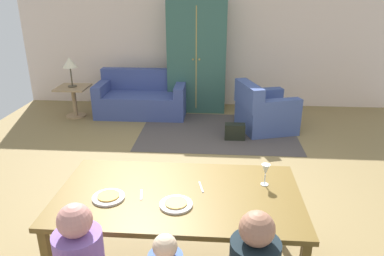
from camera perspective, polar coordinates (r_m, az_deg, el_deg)
The scene contains 17 objects.
ground_plane at distance 4.74m, azimuth 0.57°, elevation -7.68°, with size 7.49×6.29×0.02m, color olive.
back_wall at distance 7.40m, azimuth 2.22°, elevation 13.98°, with size 7.49×0.10×2.70m, color beige.
dining_table at distance 2.95m, azimuth -2.11°, elevation -11.23°, with size 1.94×1.06×0.76m.
plate_near_man at distance 2.92m, azimuth -13.02°, elevation -10.62°, with size 0.25×0.25×0.02m, color silver.
pizza_near_man at distance 2.91m, azimuth -13.05°, elevation -10.37°, with size 0.17×0.17×0.01m, color gold.
plate_near_child at distance 2.76m, azimuth -2.54°, elevation -11.97°, with size 0.25×0.25×0.02m, color silver.
pizza_near_child at distance 2.76m, azimuth -2.54°, elevation -11.71°, with size 0.17×0.17×0.01m, color gold.
wine_glass at distance 3.03m, azimuth 11.53°, elevation -6.57°, with size 0.07×0.07×0.19m.
fork at distance 2.92m, azimuth -8.00°, elevation -10.35°, with size 0.02×0.15×0.01m, color silver.
knife at distance 2.99m, azimuth 1.44°, elevation -9.28°, with size 0.01×0.17×0.01m, color silver.
area_rug at distance 6.15m, azimuth 4.07°, elevation -0.57°, with size 2.60×1.80×0.01m, color #4A4340.
couch at distance 7.01m, azimuth -7.85°, elevation 4.64°, with size 1.67×0.86×0.82m.
armchair at distance 6.27m, azimuth 11.24°, elevation 2.55°, with size 1.07×1.07×0.82m.
armoire at distance 7.07m, azimuth 0.80°, elevation 11.19°, with size 1.10×0.59×2.10m.
side_table at distance 7.11m, azimuth -18.14°, elevation 4.63°, with size 0.56×0.56×0.58m.
table_lamp at distance 6.97m, azimuth -18.73°, elevation 9.60°, with size 0.26×0.26×0.54m.
handbag at distance 5.83m, azimuth 6.77°, elevation -0.58°, with size 0.32×0.16×0.26m, color black.
Camera 1 is at (0.25, -3.60, 2.28)m, focal length 33.80 mm.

